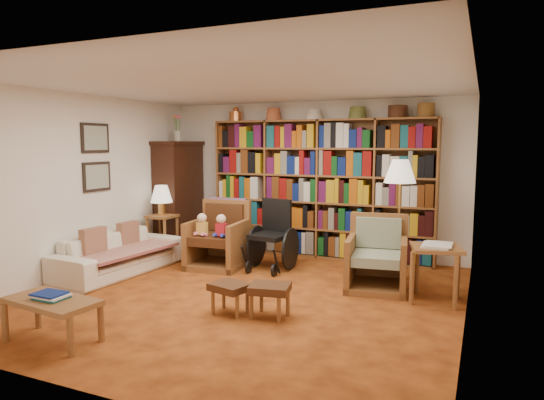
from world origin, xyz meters
The scene contains 23 objects.
floor centered at (0.00, 0.00, 0.00)m, with size 5.00×5.00×0.00m, color #B8581C.
ceiling centered at (0.00, 0.00, 2.50)m, with size 5.00×5.00×0.00m, color silver.
wall_back centered at (0.00, 2.50, 1.25)m, with size 5.00×5.00×0.00m, color white.
wall_front centered at (0.00, -2.50, 1.25)m, with size 5.00×5.00×0.00m, color white.
wall_left centered at (-2.50, 0.00, 1.25)m, with size 5.00×5.00×0.00m, color white.
wall_right centered at (2.50, 0.00, 1.25)m, with size 5.00×5.00×0.00m, color white.
bookshelf centered at (0.20, 2.33, 1.17)m, with size 3.60×0.30×2.42m.
curio_cabinet centered at (-2.25, 2.00, 0.95)m, with size 0.50×0.95×2.40m.
framed_pictures centered at (-2.48, 0.30, 1.62)m, with size 0.03×0.52×0.97m.
sofa centered at (-2.05, 0.22, 0.28)m, with size 0.75×1.93×0.56m, color #F2E9CD.
sofa_throw centered at (-2.00, 0.22, 0.30)m, with size 0.80×1.50×0.04m, color beige.
cushion_left centered at (-2.18, 0.57, 0.45)m, with size 0.11×0.36×0.36m, color maroon.
cushion_right centered at (-2.18, -0.13, 0.45)m, with size 0.12×0.38×0.38m, color maroon.
side_table_lamp centered at (-2.15, 1.36, 0.49)m, with size 0.43×0.43×0.67m.
table_lamp centered at (-2.15, 1.36, 1.00)m, with size 0.36×0.36×0.48m.
armchair_leather centered at (-0.95, 1.18, 0.40)m, with size 0.85×0.90×0.99m.
armchair_sage centered at (1.43, 1.00, 0.35)m, with size 0.84×0.86×0.92m.
wheelchair centered at (-0.18, 1.34, 0.46)m, with size 0.58×0.81×1.01m.
floor_lamp centered at (1.58, 1.58, 1.39)m, with size 0.43×0.43×1.61m.
side_table_papers centered at (2.15, 0.72, 0.54)m, with size 0.66×0.66×0.68m.
footstool_a centered at (0.17, -0.59, 0.27)m, with size 0.46×0.42×0.33m.
footstool_b centered at (0.61, -0.52, 0.29)m, with size 0.47×0.42×0.35m.
coffee_table centered at (-0.97, -1.91, 0.35)m, with size 0.94×0.55×0.46m.
Camera 1 is at (2.62, -5.04, 1.82)m, focal length 32.00 mm.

